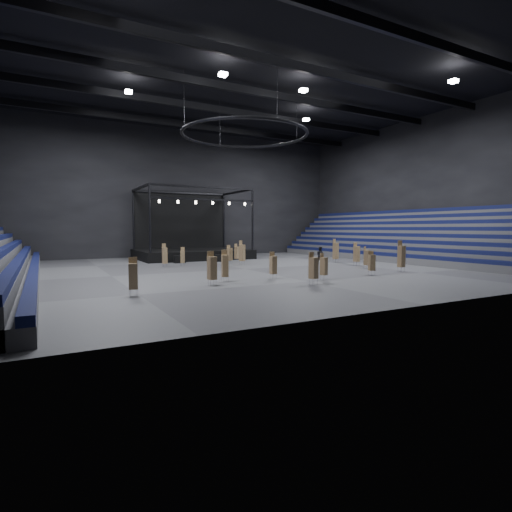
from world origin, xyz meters
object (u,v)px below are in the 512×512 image
stage (190,247)px  chair_stack_2 (324,266)px  chair_stack_11 (133,276)px  chair_stack_14 (401,256)px  chair_stack_10 (165,255)px  flight_case_left (180,259)px  chair_stack_1 (237,252)px  chair_stack_9 (357,254)px  chair_stack_12 (372,262)px  crew_member (320,255)px  chair_stack_4 (230,254)px  man_center (272,262)px  chair_stack_0 (212,268)px  chair_stack_6 (366,257)px  chair_stack_3 (225,265)px  chair_stack_5 (242,252)px  chair_stack_7 (273,265)px  flight_case_right (223,258)px  flight_case_mid (220,258)px  chair_stack_8 (183,256)px  chair_stack_13 (336,250)px

stage → chair_stack_2: size_ratio=6.72×
chair_stack_11 → chair_stack_14: chair_stack_14 is taller
chair_stack_2 → chair_stack_10: 17.86m
flight_case_left → chair_stack_1: size_ratio=0.60×
chair_stack_2 → chair_stack_9: chair_stack_9 is taller
chair_stack_12 → crew_member: bearing=93.9°
chair_stack_1 → crew_member: chair_stack_1 is taller
chair_stack_4 → man_center: bearing=-98.6°
chair_stack_9 → chair_stack_0: bearing=-167.8°
chair_stack_12 → chair_stack_14: chair_stack_14 is taller
chair_stack_2 → chair_stack_6: bearing=10.4°
stage → chair_stack_12: stage is taller
chair_stack_3 → chair_stack_6: 16.47m
chair_stack_4 → chair_stack_5: 1.67m
chair_stack_7 → chair_stack_11: 11.90m
chair_stack_5 → man_center: chair_stack_5 is taller
flight_case_right → chair_stack_3: (-7.52, -17.59, 0.85)m
chair_stack_0 → crew_member: bearing=24.6°
flight_case_right → chair_stack_6: 17.66m
flight_case_mid → chair_stack_10: size_ratio=0.52×
flight_case_left → flight_case_right: size_ratio=1.11×
chair_stack_12 → chair_stack_14: (4.31, 0.66, 0.36)m
chair_stack_5 → chair_stack_11: size_ratio=1.15×
flight_case_left → chair_stack_8: chair_stack_8 is taller
man_center → chair_stack_5: bearing=-95.4°
flight_case_left → flight_case_mid: (4.86, -0.51, -0.01)m
chair_stack_3 → flight_case_mid: bearing=80.2°
stage → flight_case_right: bearing=-72.8°
chair_stack_0 → chair_stack_6: 18.30m
flight_case_left → crew_member: (13.84, -8.28, 0.52)m
flight_case_right → chair_stack_1: size_ratio=0.54×
chair_stack_10 → chair_stack_8: bearing=-6.0°
flight_case_right → chair_stack_12: bearing=-75.0°
flight_case_left → chair_stack_5: chair_stack_5 is taller
chair_stack_4 → chair_stack_7: (-2.32, -13.40, -0.01)m
chair_stack_8 → man_center: size_ratio=1.20×
man_center → flight_case_right: bearing=-96.0°
chair_stack_10 → chair_stack_14: 23.21m
stage → flight_case_right: size_ratio=11.98×
chair_stack_0 → chair_stack_6: bearing=5.3°
chair_stack_3 → man_center: bearing=48.5°
chair_stack_6 → man_center: size_ratio=1.30×
chair_stack_6 → man_center: (-9.06, 3.02, -0.29)m
chair_stack_5 → chair_stack_10: chair_stack_5 is taller
chair_stack_5 → chair_stack_2: bearing=-114.4°
chair_stack_4 → crew_member: size_ratio=1.12×
chair_stack_1 → chair_stack_5: 4.00m
chair_stack_7 → flight_case_left: bearing=97.2°
flight_case_mid → chair_stack_13: (11.33, -7.62, 1.00)m
stage → chair_stack_3: stage is taller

